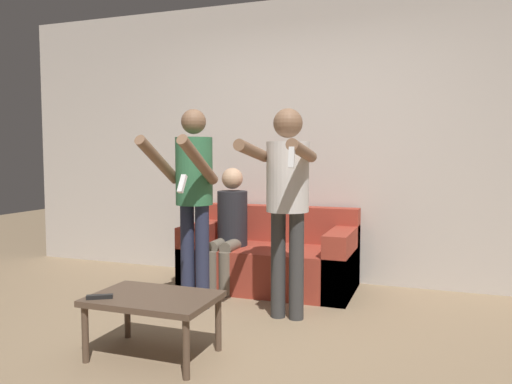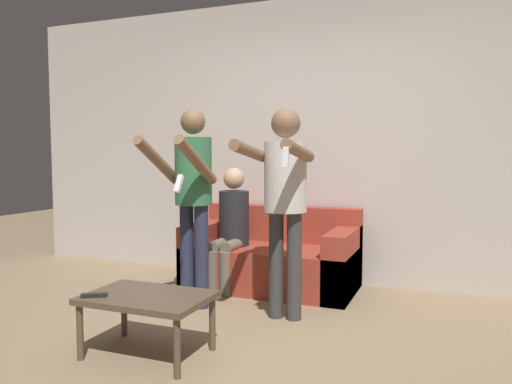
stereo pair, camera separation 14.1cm
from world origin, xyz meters
name	(u,v)px [view 2 (the right image)]	position (x,y,z in m)	size (l,w,h in m)	color
ground_plane	(225,354)	(0.00, 0.00, 0.00)	(14.00, 14.00, 0.00)	#937A5B
wall_back	(312,140)	(0.00, 1.98, 1.35)	(6.40, 0.06, 2.70)	beige
couch	(273,260)	(-0.25, 1.55, 0.26)	(1.51, 0.79, 0.72)	#9E3828
person_standing_left	(192,187)	(-0.63, 0.74, 0.96)	(0.41, 0.69, 1.57)	#282D47
person_standing_right	(285,189)	(0.13, 0.74, 0.97)	(0.43, 0.70, 1.55)	#383838
person_seated	(231,225)	(-0.59, 1.39, 0.58)	(0.27, 0.51, 1.09)	#6B6051
coffee_table	(147,302)	(-0.43, -0.19, 0.33)	(0.74, 0.51, 0.37)	brown
remote_on_table	(94,295)	(-0.69, -0.35, 0.39)	(0.15, 0.11, 0.02)	black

